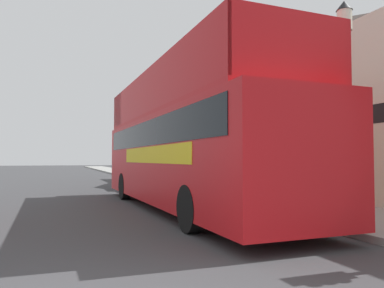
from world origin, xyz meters
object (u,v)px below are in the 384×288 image
object	(u,v)px
lamp_post_nearest	(345,69)
lamp_post_second	(204,117)
parked_car_ahead_of_bus	(143,176)
tour_bus	(184,150)

from	to	relation	value
lamp_post_nearest	lamp_post_second	bearing A→B (deg)	89.67
parked_car_ahead_of_bus	lamp_post_nearest	world-z (taller)	lamp_post_nearest
lamp_post_nearest	tour_bus	bearing A→B (deg)	117.88
parked_car_ahead_of_bus	tour_bus	bearing A→B (deg)	-93.48
parked_car_ahead_of_bus	lamp_post_second	bearing A→B (deg)	-65.24
tour_bus	parked_car_ahead_of_bus	size ratio (longest dim) A/B	2.72
lamp_post_nearest	lamp_post_second	world-z (taller)	lamp_post_nearest
tour_bus	lamp_post_nearest	xyz separation A→B (m)	(2.25, -4.26, 1.69)
parked_car_ahead_of_bus	lamp_post_nearest	size ratio (longest dim) A/B	0.87
tour_bus	lamp_post_nearest	bearing A→B (deg)	-63.41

